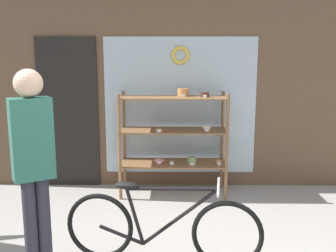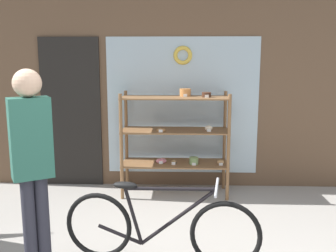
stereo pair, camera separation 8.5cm
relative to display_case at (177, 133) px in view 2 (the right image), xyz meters
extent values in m
cube|color=brown|center=(-0.13, 0.39, 1.15)|extent=(5.84, 0.08, 3.97)
cube|color=#A3B7C1|center=(0.07, 0.34, 0.31)|extent=(2.10, 0.02, 1.90)
cube|color=black|center=(-1.50, 0.33, 0.21)|extent=(0.84, 0.03, 2.10)
torus|color=gold|center=(0.07, 0.32, 1.01)|extent=(0.26, 0.06, 0.26)
cylinder|color=brown|center=(-0.70, -0.23, -0.15)|extent=(0.04, 0.04, 1.37)
cylinder|color=brown|center=(0.66, -0.23, -0.15)|extent=(0.04, 0.04, 1.37)
cylinder|color=brown|center=(-0.70, 0.22, -0.15)|extent=(0.04, 0.04, 1.37)
cylinder|color=brown|center=(0.66, 0.22, -0.15)|extent=(0.04, 0.04, 1.37)
cube|color=brown|center=(-0.02, 0.00, -0.42)|extent=(1.41, 0.49, 0.02)
cube|color=brown|center=(-0.02, 0.00, 0.03)|extent=(1.41, 0.49, 0.02)
cube|color=brown|center=(-0.02, 0.00, 0.47)|extent=(1.41, 0.49, 0.02)
ellipsoid|color=beige|center=(0.42, -0.06, 0.08)|extent=(0.10, 0.09, 0.07)
cube|color=white|center=(0.42, -0.12, 0.06)|extent=(0.05, 0.00, 0.04)
torus|color=pink|center=(-0.21, 0.01, -0.39)|extent=(0.14, 0.14, 0.04)
cube|color=white|center=(-0.21, -0.07, -0.39)|extent=(0.05, 0.00, 0.04)
cylinder|color=#422619|center=(0.38, -0.01, 0.51)|extent=(0.12, 0.12, 0.06)
cube|color=white|center=(0.38, -0.08, 0.49)|extent=(0.05, 0.00, 0.04)
ellipsoid|color=#AD7F4C|center=(0.58, -0.07, -0.38)|extent=(0.09, 0.08, 0.06)
cube|color=white|center=(0.58, -0.12, -0.39)|extent=(0.05, 0.00, 0.04)
ellipsoid|color=brown|center=(-0.04, -0.06, -0.38)|extent=(0.08, 0.07, 0.06)
cube|color=white|center=(-0.04, -0.11, -0.39)|extent=(0.05, 0.00, 0.04)
cylinder|color=#7A995B|center=(0.23, -0.06, -0.36)|extent=(0.12, 0.12, 0.09)
cube|color=white|center=(0.23, -0.13, -0.39)|extent=(0.05, 0.00, 0.04)
cylinder|color=#C67F42|center=(0.11, 0.11, 0.53)|extent=(0.15, 0.15, 0.10)
cube|color=white|center=(0.11, 0.03, 0.49)|extent=(0.05, 0.00, 0.04)
torus|color=#B27A42|center=(-0.20, -0.11, 0.06)|extent=(0.12, 0.12, 0.03)
cube|color=white|center=(-0.20, -0.18, 0.06)|extent=(0.05, 0.00, 0.04)
torus|color=black|center=(-0.68, -1.69, -0.53)|extent=(0.62, 0.13, 0.62)
torus|color=black|center=(0.45, -1.85, -0.53)|extent=(0.62, 0.13, 0.62)
cylinder|color=black|center=(0.04, -1.79, -0.39)|extent=(0.67, 0.12, 0.57)
cylinder|color=black|center=(-0.03, -1.78, -0.14)|extent=(0.80, 0.14, 0.07)
cylinder|color=black|center=(-0.36, -1.74, -0.41)|extent=(0.18, 0.06, 0.52)
cylinder|color=black|center=(-0.49, -1.72, -0.60)|extent=(0.41, 0.09, 0.17)
ellipsoid|color=black|center=(-0.43, -1.73, -0.13)|extent=(0.23, 0.12, 0.06)
cylinder|color=#B2B2B7|center=(0.36, -1.83, -0.10)|extent=(0.09, 0.46, 0.02)
cylinder|color=#282833|center=(-1.20, -1.96, -0.42)|extent=(0.11, 0.11, 0.84)
cylinder|color=#282833|center=(-1.11, -1.90, -0.42)|extent=(0.11, 0.11, 0.84)
cube|color=#285B4C|center=(-1.16, -1.93, 0.33)|extent=(0.37, 0.32, 0.66)
sphere|color=tan|center=(-1.16, -1.93, 0.77)|extent=(0.23, 0.23, 0.23)
camera|label=1|loc=(-0.02, -4.85, 0.96)|focal=40.00mm
camera|label=2|loc=(0.06, -4.85, 0.96)|focal=40.00mm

